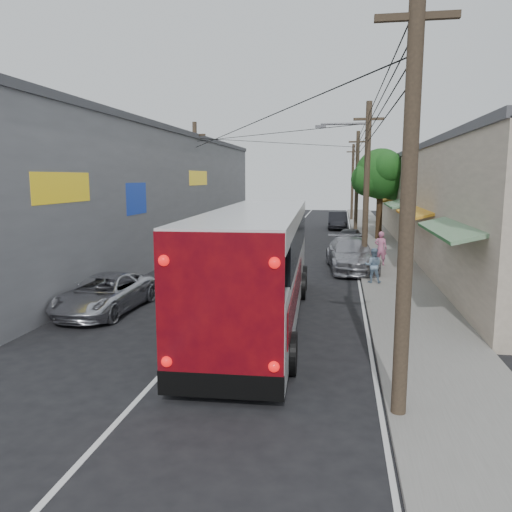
{
  "coord_description": "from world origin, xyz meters",
  "views": [
    {
      "loc": [
        4.02,
        -11.22,
        4.53
      ],
      "look_at": [
        0.82,
        7.71,
        1.5
      ],
      "focal_mm": 35.0,
      "sensor_mm": 36.0,
      "label": 1
    }
  ],
  "objects_px": {
    "coach_bus": "(258,263)",
    "pedestrian_far": "(373,265)",
    "parked_suv": "(351,254)",
    "pedestrian_near": "(381,248)",
    "jeepney": "(105,294)",
    "parked_car_mid": "(349,238)",
    "parked_car_far": "(338,220)"
  },
  "relations": [
    {
      "from": "coach_bus",
      "to": "pedestrian_far",
      "type": "relative_size",
      "value": 8.45
    },
    {
      "from": "coach_bus",
      "to": "pedestrian_far",
      "type": "bearing_deg",
      "value": 54.25
    },
    {
      "from": "parked_suv",
      "to": "pedestrian_far",
      "type": "xyz_separation_m",
      "value": [
        0.84,
        -3.44,
        0.07
      ]
    },
    {
      "from": "pedestrian_near",
      "to": "pedestrian_far",
      "type": "bearing_deg",
      "value": 100.44
    },
    {
      "from": "jeepney",
      "to": "parked_car_mid",
      "type": "bearing_deg",
      "value": 65.77
    },
    {
      "from": "parked_car_mid",
      "to": "pedestrian_near",
      "type": "xyz_separation_m",
      "value": [
        1.49,
        -6.65,
        0.33
      ]
    },
    {
      "from": "parked_suv",
      "to": "parked_car_mid",
      "type": "bearing_deg",
      "value": 84.08
    },
    {
      "from": "parked_car_mid",
      "to": "pedestrian_far",
      "type": "bearing_deg",
      "value": -77.85
    },
    {
      "from": "coach_bus",
      "to": "parked_car_far",
      "type": "distance_m",
      "value": 29.69
    },
    {
      "from": "coach_bus",
      "to": "parked_car_far",
      "type": "height_order",
      "value": "coach_bus"
    },
    {
      "from": "parked_suv",
      "to": "parked_car_mid",
      "type": "height_order",
      "value": "parked_suv"
    },
    {
      "from": "jeepney",
      "to": "coach_bus",
      "type": "bearing_deg",
      "value": 1.05
    },
    {
      "from": "parked_car_far",
      "to": "pedestrian_far",
      "type": "relative_size",
      "value": 3.14
    },
    {
      "from": "pedestrian_far",
      "to": "parked_car_far",
      "type": "bearing_deg",
      "value": -83.12
    },
    {
      "from": "parked_car_mid",
      "to": "pedestrian_near",
      "type": "distance_m",
      "value": 6.82
    },
    {
      "from": "coach_bus",
      "to": "parked_suv",
      "type": "distance_m",
      "value": 9.97
    },
    {
      "from": "coach_bus",
      "to": "parked_suv",
      "type": "xyz_separation_m",
      "value": [
        3.09,
        9.41,
        -1.06
      ]
    },
    {
      "from": "parked_car_mid",
      "to": "pedestrian_far",
      "type": "distance_m",
      "value": 11.18
    },
    {
      "from": "jeepney",
      "to": "parked_car_far",
      "type": "distance_m",
      "value": 30.45
    },
    {
      "from": "parked_suv",
      "to": "jeepney",
      "type": "bearing_deg",
      "value": -137.94
    },
    {
      "from": "jeepney",
      "to": "pedestrian_far",
      "type": "distance_m",
      "value": 10.96
    },
    {
      "from": "coach_bus",
      "to": "jeepney",
      "type": "bearing_deg",
      "value": 176.68
    },
    {
      "from": "coach_bus",
      "to": "jeepney",
      "type": "relative_size",
      "value": 2.75
    },
    {
      "from": "coach_bus",
      "to": "parked_car_far",
      "type": "relative_size",
      "value": 2.69
    },
    {
      "from": "parked_suv",
      "to": "pedestrian_far",
      "type": "height_order",
      "value": "pedestrian_far"
    },
    {
      "from": "parked_car_mid",
      "to": "coach_bus",
      "type": "bearing_deg",
      "value": -92.42
    },
    {
      "from": "coach_bus",
      "to": "parked_car_far",
      "type": "xyz_separation_m",
      "value": [
        2.29,
        29.58,
        -1.08
      ]
    },
    {
      "from": "pedestrian_near",
      "to": "pedestrian_far",
      "type": "height_order",
      "value": "pedestrian_near"
    },
    {
      "from": "parked_car_mid",
      "to": "jeepney",
      "type": "bearing_deg",
      "value": -108.44
    },
    {
      "from": "coach_bus",
      "to": "pedestrian_near",
      "type": "height_order",
      "value": "coach_bus"
    },
    {
      "from": "parked_car_far",
      "to": "pedestrian_far",
      "type": "xyz_separation_m",
      "value": [
        1.64,
        -23.61,
        0.09
      ]
    },
    {
      "from": "coach_bus",
      "to": "parked_suv",
      "type": "relative_size",
      "value": 2.3
    }
  ]
}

